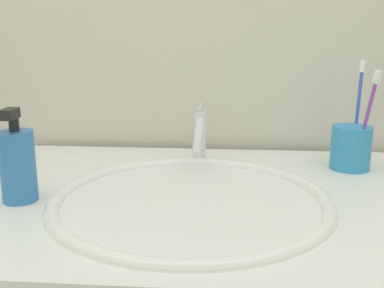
{
  "coord_description": "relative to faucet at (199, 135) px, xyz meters",
  "views": [
    {
      "loc": [
        0.05,
        -0.76,
        1.2
      ],
      "look_at": [
        -0.01,
        -0.01,
        1.01
      ],
      "focal_mm": 43.65,
      "sensor_mm": 36.0,
      "label": 1
    }
  ],
  "objects": [
    {
      "name": "sink_basin",
      "position": [
        -0.0,
        -0.22,
        -0.11
      ],
      "size": [
        0.47,
        0.47,
        0.13
      ],
      "color": "white",
      "rests_on": "vanity_counter"
    },
    {
      "name": "toothbrush_cup",
      "position": [
        0.31,
        -0.01,
        -0.02
      ],
      "size": [
        0.08,
        0.08,
        0.09
      ],
      "primitive_type": "cylinder",
      "color": "#338CCC",
      "rests_on": "vanity_counter"
    },
    {
      "name": "tiled_wall_back",
      "position": [
        0.01,
        0.17,
        0.22
      ],
      "size": [
        2.12,
        0.04,
        2.4
      ],
      "primitive_type": "cube",
      "color": "beige",
      "rests_on": "ground"
    },
    {
      "name": "faucet",
      "position": [
        0.0,
        0.0,
        0.0
      ],
      "size": [
        0.02,
        0.15,
        0.12
      ],
      "color": "silver",
      "rests_on": "sink_basin"
    },
    {
      "name": "toothbrush_blue",
      "position": [
        0.32,
        0.03,
        0.06
      ],
      "size": [
        0.02,
        0.03,
        0.21
      ],
      "color": "blue",
      "rests_on": "toothbrush_cup"
    },
    {
      "name": "toothbrush_purple",
      "position": [
        0.32,
        -0.04,
        0.06
      ],
      "size": [
        0.03,
        0.05,
        0.2
      ],
      "color": "purple",
      "rests_on": "toothbrush_cup"
    },
    {
      "name": "soap_dispenser",
      "position": [
        -0.28,
        -0.24,
        0.0
      ],
      "size": [
        0.06,
        0.06,
        0.16
      ],
      "color": "#3372BF",
      "rests_on": "vanity_counter"
    }
  ]
}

